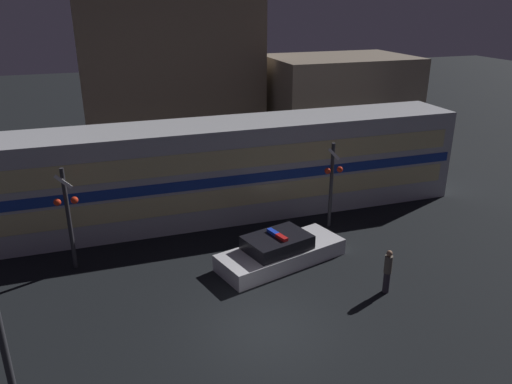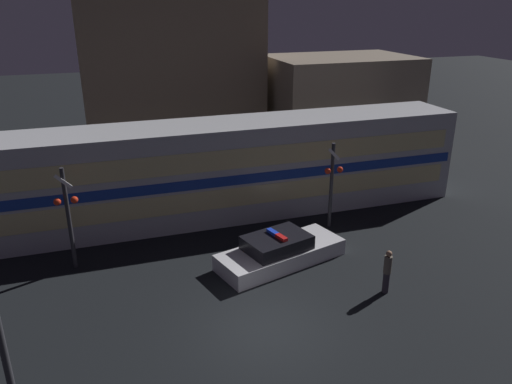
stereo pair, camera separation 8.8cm
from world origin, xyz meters
The scene contains 8 objects.
ground_plane centered at (0.00, 0.00, 0.00)m, with size 120.00×120.00×0.00m, color black.
train centered at (1.64, 8.79, 2.16)m, with size 21.23×3.04×4.32m.
police_car centered at (1.89, 3.66, 0.47)m, with size 5.26×3.09×1.27m.
pedestrian centered at (4.59, 0.60, 0.82)m, with size 0.27×0.27×1.59m.
crossing_signal_near centered at (5.12, 5.97, 2.13)m, with size 0.83×0.36×3.79m.
crossing_signal_far centered at (-5.49, 5.70, 2.20)m, with size 0.83×0.36×3.92m.
building_left centered at (0.43, 17.54, 5.14)m, with size 10.09×4.61×10.29m.
building_center centered at (10.26, 15.52, 3.07)m, with size 8.54×5.78×6.14m.
Camera 2 is at (-4.24, -11.93, 9.45)m, focal length 35.00 mm.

